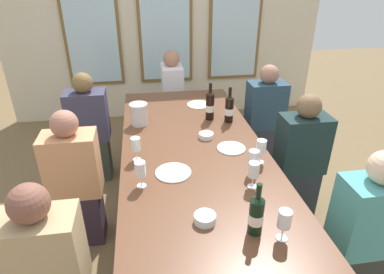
# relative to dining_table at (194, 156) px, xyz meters

# --- Properties ---
(ground_plane) EXTENTS (12.00, 12.00, 0.00)m
(ground_plane) POSITION_rel_dining_table_xyz_m (0.00, 0.00, -0.68)
(ground_plane) COLOR brown
(back_wall_with_windows) EXTENTS (4.27, 0.10, 2.90)m
(back_wall_with_windows) POSITION_rel_dining_table_xyz_m (0.00, 2.43, 0.77)
(back_wall_with_windows) COLOR beige
(back_wall_with_windows) RESTS_ON ground
(dining_table) EXTENTS (1.07, 2.58, 0.74)m
(dining_table) POSITION_rel_dining_table_xyz_m (0.00, 0.00, 0.00)
(dining_table) COLOR brown
(dining_table) RESTS_ON ground
(white_plate_0) EXTENTS (0.21, 0.21, 0.01)m
(white_plate_0) POSITION_rel_dining_table_xyz_m (0.28, -0.04, 0.07)
(white_plate_0) COLOR white
(white_plate_0) RESTS_ON dining_table
(white_plate_1) EXTENTS (0.23, 0.23, 0.01)m
(white_plate_1) POSITION_rel_dining_table_xyz_m (0.18, 0.86, 0.07)
(white_plate_1) COLOR white
(white_plate_1) RESTS_ON dining_table
(white_plate_2) EXTENTS (0.24, 0.24, 0.01)m
(white_plate_2) POSITION_rel_dining_table_xyz_m (-0.19, -0.31, 0.07)
(white_plate_2) COLOR white
(white_plate_2) RESTS_ON dining_table
(metal_pitcher) EXTENTS (0.16, 0.16, 0.19)m
(metal_pitcher) POSITION_rel_dining_table_xyz_m (-0.40, 0.50, 0.16)
(metal_pitcher) COLOR silver
(metal_pitcher) RESTS_ON dining_table
(wine_bottle_0) EXTENTS (0.08, 0.08, 0.33)m
(wine_bottle_0) POSITION_rel_dining_table_xyz_m (0.23, 0.52, 0.19)
(wine_bottle_0) COLOR black
(wine_bottle_0) RESTS_ON dining_table
(wine_bottle_1) EXTENTS (0.08, 0.08, 0.30)m
(wine_bottle_1) POSITION_rel_dining_table_xyz_m (0.17, -0.91, 0.17)
(wine_bottle_1) COLOR black
(wine_bottle_1) RESTS_ON dining_table
(wine_bottle_2) EXTENTS (0.08, 0.08, 0.31)m
(wine_bottle_2) POSITION_rel_dining_table_xyz_m (0.38, 0.44, 0.18)
(wine_bottle_2) COLOR black
(wine_bottle_2) RESTS_ON dining_table
(tasting_bowl_0) EXTENTS (0.13, 0.13, 0.05)m
(tasting_bowl_0) POSITION_rel_dining_table_xyz_m (-0.39, 0.84, 0.09)
(tasting_bowl_0) COLOR white
(tasting_bowl_0) RESTS_ON dining_table
(tasting_bowl_1) EXTENTS (0.12, 0.12, 0.05)m
(tasting_bowl_1) POSITION_rel_dining_table_xyz_m (-0.07, -0.80, 0.08)
(tasting_bowl_1) COLOR white
(tasting_bowl_1) RESTS_ON dining_table
(tasting_bowl_2) EXTENTS (0.12, 0.12, 0.04)m
(tasting_bowl_2) POSITION_rel_dining_table_xyz_m (0.12, 0.16, 0.08)
(tasting_bowl_2) COLOR white
(tasting_bowl_2) RESTS_ON dining_table
(wine_glass_0) EXTENTS (0.07, 0.07, 0.17)m
(wine_glass_0) POSITION_rel_dining_table_xyz_m (-0.40, -0.42, 0.18)
(wine_glass_0) COLOR white
(wine_glass_0) RESTS_ON dining_table
(wine_glass_1) EXTENTS (0.07, 0.07, 0.17)m
(wine_glass_1) POSITION_rel_dining_table_xyz_m (0.29, -0.98, 0.18)
(wine_glass_1) COLOR white
(wine_glass_1) RESTS_ON dining_table
(wine_glass_2) EXTENTS (0.07, 0.07, 0.17)m
(wine_glass_2) POSITION_rel_dining_table_xyz_m (0.33, -0.39, 0.18)
(wine_glass_2) COLOR white
(wine_glass_2) RESTS_ON dining_table
(wine_glass_3) EXTENTS (0.07, 0.07, 0.17)m
(wine_glass_3) POSITION_rel_dining_table_xyz_m (0.43, -0.26, 0.18)
(wine_glass_3) COLOR white
(wine_glass_3) RESTS_ON dining_table
(wine_glass_4) EXTENTS (0.07, 0.07, 0.17)m
(wine_glass_4) POSITION_rel_dining_table_xyz_m (0.28, -0.53, 0.18)
(wine_glass_4) COLOR white
(wine_glass_4) RESTS_ON dining_table
(wine_glass_5) EXTENTS (0.07, 0.07, 0.17)m
(wine_glass_5) POSITION_rel_dining_table_xyz_m (-0.42, -0.09, 0.18)
(wine_glass_5) COLOR white
(wine_glass_5) RESTS_ON dining_table
(seated_person_0) EXTENTS (0.38, 0.24, 1.11)m
(seated_person_0) POSITION_rel_dining_table_xyz_m (-0.89, -0.01, -0.15)
(seated_person_0) COLOR #2F232F
(seated_person_0) RESTS_ON ground
(seated_person_1) EXTENTS (0.38, 0.24, 1.11)m
(seated_person_1) POSITION_rel_dining_table_xyz_m (0.89, 0.03, -0.15)
(seated_person_1) COLOR #252B32
(seated_person_1) RESTS_ON ground
(seated_person_3) EXTENTS (0.38, 0.24, 1.11)m
(seated_person_3) POSITION_rel_dining_table_xyz_m (0.89, -0.84, -0.15)
(seated_person_3) COLOR #2E302D
(seated_person_3) RESTS_ON ground
(seated_person_4) EXTENTS (0.38, 0.24, 1.11)m
(seated_person_4) POSITION_rel_dining_table_xyz_m (-0.89, 0.88, -0.15)
(seated_person_4) COLOR #333931
(seated_person_4) RESTS_ON ground
(seated_person_5) EXTENTS (0.38, 0.24, 1.11)m
(seated_person_5) POSITION_rel_dining_table_xyz_m (0.89, 0.87, -0.15)
(seated_person_5) COLOR #323440
(seated_person_5) RESTS_ON ground
(seated_person_6) EXTENTS (0.24, 0.38, 1.11)m
(seated_person_6) POSITION_rel_dining_table_xyz_m (0.00, 1.64, -0.15)
(seated_person_6) COLOR #312F3C
(seated_person_6) RESTS_ON ground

